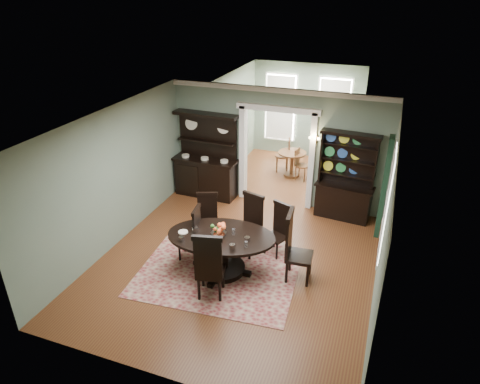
# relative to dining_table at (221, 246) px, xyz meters

# --- Properties ---
(room) EXTENTS (5.51, 6.01, 3.01)m
(room) POSITION_rel_dining_table_xyz_m (0.18, 0.35, 1.00)
(room) COLOR brown
(room) RESTS_ON ground
(parlor) EXTENTS (3.51, 3.50, 3.01)m
(parlor) POSITION_rel_dining_table_xyz_m (0.18, 5.83, 0.94)
(parlor) COLOR brown
(parlor) RESTS_ON ground
(doorway_trim) EXTENTS (2.08, 0.25, 2.57)m
(doorway_trim) POSITION_rel_dining_table_xyz_m (0.18, 3.30, 1.04)
(doorway_trim) COLOR silver
(doorway_trim) RESTS_ON floor
(right_window) EXTENTS (0.15, 1.47, 2.12)m
(right_window) POSITION_rel_dining_table_xyz_m (2.87, 1.23, 1.02)
(right_window) COLOR white
(right_window) RESTS_ON wall_right
(wall_sconce) EXTENTS (0.27, 0.21, 0.21)m
(wall_sconce) POSITION_rel_dining_table_xyz_m (1.13, 3.15, 1.31)
(wall_sconce) COLOR #BB7C32
(wall_sconce) RESTS_ON back_wall_right
(rug) EXTENTS (3.28, 2.76, 0.01)m
(rug) POSITION_rel_dining_table_xyz_m (-0.05, -0.05, -0.57)
(rug) COLOR maroon
(rug) RESTS_ON floor
(dining_table) EXTENTS (2.31, 2.26, 0.83)m
(dining_table) POSITION_rel_dining_table_xyz_m (0.00, 0.00, 0.00)
(dining_table) COLOR black
(dining_table) RESTS_ON rug
(centerpiece) EXTENTS (1.48, 0.95, 0.24)m
(centerpiece) POSITION_rel_dining_table_xyz_m (-0.05, -0.00, 0.32)
(centerpiece) COLOR silver
(centerpiece) RESTS_ON dining_table
(chair_far_left) EXTENTS (0.57, 0.55, 1.20)m
(chair_far_left) POSITION_rel_dining_table_xyz_m (-0.67, 0.86, 0.05)
(chair_far_left) COLOR black
(chair_far_left) RESTS_ON rug
(chair_far_mid) EXTENTS (0.60, 0.58, 1.33)m
(chair_far_mid) POSITION_rel_dining_table_xyz_m (0.30, 0.89, 0.12)
(chair_far_mid) COLOR black
(chair_far_mid) RESTS_ON rug
(chair_far_right) EXTENTS (0.55, 0.54, 1.16)m
(chair_far_right) POSITION_rel_dining_table_xyz_m (0.89, 1.04, 0.03)
(chair_far_right) COLOR black
(chair_far_right) RESTS_ON rug
(chair_end_left) EXTENTS (0.47, 0.49, 1.20)m
(chair_end_left) POSITION_rel_dining_table_xyz_m (-0.71, 0.21, 0.05)
(chair_end_left) COLOR black
(chair_end_left) RESTS_ON rug
(chair_end_right) EXTENTS (0.55, 0.57, 1.44)m
(chair_end_right) POSITION_rel_dining_table_xyz_m (1.38, 0.27, 0.18)
(chair_end_right) COLOR black
(chair_end_right) RESTS_ON rug
(chair_near) EXTENTS (0.62, 0.60, 1.39)m
(chair_near) POSITION_rel_dining_table_xyz_m (0.11, -0.84, 0.15)
(chair_near) COLOR black
(chair_near) RESTS_ON rug
(sideboard) EXTENTS (1.73, 0.66, 2.25)m
(sideboard) POSITION_rel_dining_table_xyz_m (-1.67, 3.04, 0.21)
(sideboard) COLOR black
(sideboard) RESTS_ON floor
(welsh_dresser) EXTENTS (1.42, 0.64, 2.15)m
(welsh_dresser) POSITION_rel_dining_table_xyz_m (1.95, 3.07, 0.20)
(welsh_dresser) COLOR black
(welsh_dresser) RESTS_ON floor
(parlor_table) EXTENTS (0.81, 0.81, 0.75)m
(parlor_table) POSITION_rel_dining_table_xyz_m (0.19, 5.01, -0.09)
(parlor_table) COLOR #563218
(parlor_table) RESTS_ON parlor_floor
(parlor_chair_left) EXTENTS (0.47, 0.46, 1.02)m
(parlor_chair_left) POSITION_rel_dining_table_xyz_m (-0.11, 5.32, -0.03)
(parlor_chair_left) COLOR #563218
(parlor_chair_left) RESTS_ON parlor_floor
(parlor_chair_right) EXTENTS (0.41, 0.40, 0.93)m
(parlor_chair_right) POSITION_rel_dining_table_xyz_m (0.47, 4.87, -0.08)
(parlor_chair_right) COLOR #563218
(parlor_chair_right) RESTS_ON parlor_floor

